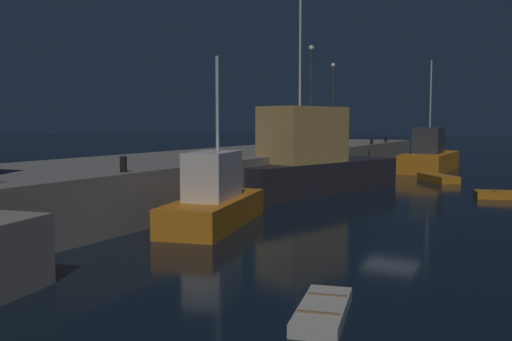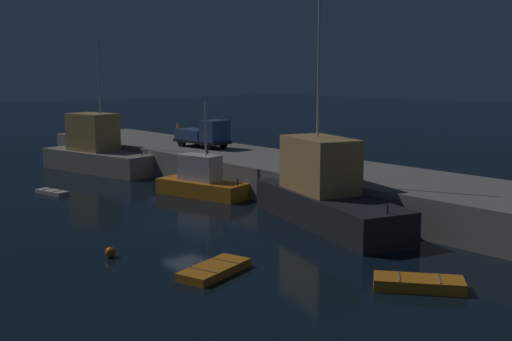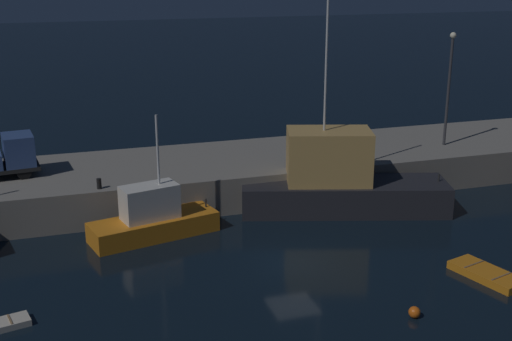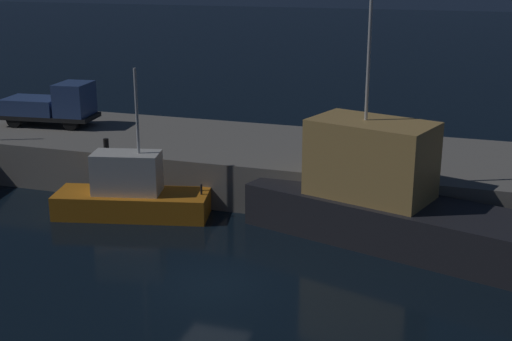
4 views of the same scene
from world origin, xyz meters
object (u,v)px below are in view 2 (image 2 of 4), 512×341
object	(u,v)px
fishing_boat_blue	(201,182)
bollard_east	(207,154)
fishing_trawler_red	(325,193)
fishing_boat_white	(98,151)
mooring_buoy_near	(110,252)
utility_truck	(205,134)
dinghy_red_small	(214,270)
dockworker	(178,130)
rowboat_white_mid	(419,283)
dinghy_orange_near	(52,192)

from	to	relation	value
fishing_boat_blue	bollard_east	xyz separation A→B (m)	(-2.67, 2.53, 1.57)
fishing_trawler_red	fishing_boat_blue	bearing A→B (deg)	-176.72
fishing_boat_white	mooring_buoy_near	xyz separation A→B (m)	(25.54, -12.41, -1.60)
mooring_buoy_near	utility_truck	distance (m)	26.59
dinghy_red_small	utility_truck	size ratio (longest dim) A/B	0.70
fishing_boat_blue	utility_truck	distance (m)	11.00
fishing_boat_blue	bollard_east	world-z (taller)	fishing_boat_blue
fishing_trawler_red	dockworker	world-z (taller)	fishing_trawler_red
fishing_trawler_red	mooring_buoy_near	bearing A→B (deg)	-99.82
rowboat_white_mid	bollard_east	world-z (taller)	bollard_east
mooring_buoy_near	bollard_east	distance (m)	19.66
dockworker	utility_truck	bearing A→B (deg)	-17.00
dockworker	fishing_boat_blue	bearing A→B (deg)	-28.93
fishing_trawler_red	mooring_buoy_near	xyz separation A→B (m)	(-2.31, -13.37, -1.65)
dinghy_orange_near	bollard_east	world-z (taller)	bollard_east
fishing_trawler_red	dinghy_red_small	xyz separation A→B (m)	(3.19, -10.99, -1.72)
fishing_boat_white	mooring_buoy_near	world-z (taller)	fishing_boat_white
fishing_boat_white	rowboat_white_mid	bearing A→B (deg)	-6.93
fishing_boat_blue	dockworker	world-z (taller)	fishing_boat_blue
fishing_boat_blue	dockworker	size ratio (longest dim) A/B	4.62
fishing_trawler_red	utility_truck	distance (m)	21.21
dinghy_red_small	utility_truck	distance (m)	29.14
dinghy_red_small	bollard_east	xyz separation A→B (m)	(-17.72, 12.84, 2.47)
dinghy_orange_near	fishing_boat_blue	bearing A→B (deg)	44.99
utility_truck	dockworker	size ratio (longest dim) A/B	3.49
fishing_boat_white	dockworker	bearing A→B (deg)	92.05
dinghy_red_small	utility_truck	world-z (taller)	utility_truck
fishing_trawler_red	bollard_east	size ratio (longest dim) A/B	21.97
dinghy_orange_near	utility_truck	world-z (taller)	utility_truck
dinghy_red_small	bollard_east	bearing A→B (deg)	144.08
fishing_trawler_red	fishing_boat_white	size ratio (longest dim) A/B	1.05
rowboat_white_mid	utility_truck	distance (m)	33.17
fishing_boat_blue	dockworker	bearing A→B (deg)	151.07
dockworker	fishing_boat_white	bearing A→B (deg)	-87.95
rowboat_white_mid	mooring_buoy_near	xyz separation A→B (m)	(-12.92, -7.73, 0.01)
dinghy_orange_near	dockworker	bearing A→B (deg)	115.47
fishing_trawler_red	mooring_buoy_near	size ratio (longest dim) A/B	25.81
fishing_boat_white	dinghy_orange_near	world-z (taller)	fishing_boat_white
fishing_boat_blue	dinghy_orange_near	size ratio (longest dim) A/B	2.51
dinghy_orange_near	rowboat_white_mid	bearing A→B (deg)	5.95
fishing_boat_white	rowboat_white_mid	xyz separation A→B (m)	(38.46, -4.68, -1.61)
fishing_trawler_red	dinghy_orange_near	distance (m)	21.94
fishing_boat_white	utility_truck	bearing A→B (deg)	42.36
rowboat_white_mid	dockworker	size ratio (longest dim) A/B	2.34
utility_truck	fishing_boat_blue	bearing A→B (deg)	-38.08
bollard_east	rowboat_white_mid	bearing A→B (deg)	-16.58
dinghy_orange_near	dockworker	world-z (taller)	dockworker
mooring_buoy_near	dockworker	xyz separation A→B (m)	(-25.87, 21.71, 3.03)
utility_truck	bollard_east	xyz separation A→B (m)	(5.77, -4.08, -0.92)
fishing_boat_white	dinghy_red_small	distance (m)	32.66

